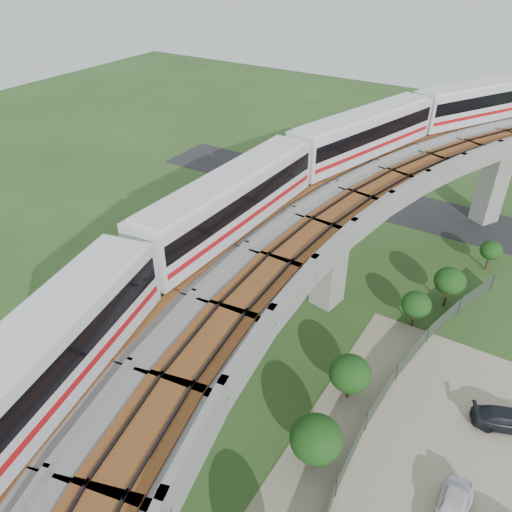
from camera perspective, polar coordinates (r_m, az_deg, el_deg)
The scene contains 13 objects.
ground at distance 35.51m, azimuth -0.77°, elevation -13.51°, with size 160.00×160.00×0.00m, color #2D461C.
dirt_lot at distance 31.72m, azimuth 21.05°, elevation -24.75°, with size 18.00×26.00×0.04m, color gray.
asphalt_road at distance 58.15m, azimuth 15.47°, elevation 5.60°, with size 60.00×8.00×0.03m, color #232326.
viaduct at distance 28.05m, azimuth 5.73°, elevation -3.77°, with size 19.58×73.98×11.40m.
metro_train at distance 33.86m, azimuth 7.88°, elevation 9.34°, with size 14.85×60.74×3.64m.
fence at distance 32.53m, azimuth 14.68°, elevation -18.83°, with size 3.87×38.73×1.50m.
tree_0 at distance 48.88m, azimuth 25.28°, elevation 0.59°, with size 1.95×1.95×2.88m.
tree_1 at distance 42.50m, azimuth 21.29°, elevation -2.67°, with size 2.50×2.50×3.58m.
tree_2 at distance 39.85m, azimuth 17.84°, elevation -5.31°, with size 2.29×2.29×3.05m.
tree_3 at distance 33.21m, azimuth 10.71°, elevation -13.06°, with size 2.73×2.73×3.33m.
tree_4 at distance 29.62m, azimuth 6.89°, elevation -20.04°, with size 2.99×2.99×3.51m.
car_white at distance 30.67m, azimuth 21.51°, elevation -25.42°, with size 1.62×4.04×1.38m, color silver.
car_dark at distance 35.79m, azimuth 26.78°, elevation -16.31°, with size 1.70×4.19×1.21m, color black.
Camera 1 is at (13.28, -20.37, 25.87)m, focal length 35.00 mm.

